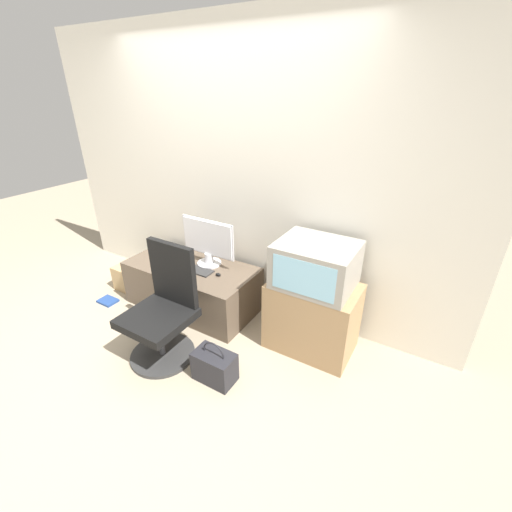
% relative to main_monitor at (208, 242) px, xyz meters
% --- Properties ---
extents(ground_plane, '(12.00, 12.00, 0.00)m').
position_rel_main_monitor_xyz_m(ground_plane, '(0.11, -1.04, -0.70)').
color(ground_plane, tan).
extents(wall_back, '(4.40, 0.05, 2.60)m').
position_rel_main_monitor_xyz_m(wall_back, '(0.11, 0.28, 0.60)').
color(wall_back, silver).
rests_on(wall_back, ground_plane).
extents(desk, '(1.30, 0.64, 0.47)m').
position_rel_main_monitor_xyz_m(desk, '(-0.14, -0.12, -0.47)').
color(desk, brown).
rests_on(desk, ground_plane).
extents(side_stand, '(0.72, 0.47, 0.61)m').
position_rel_main_monitor_xyz_m(side_stand, '(1.14, -0.08, -0.39)').
color(side_stand, '#A37F56').
rests_on(side_stand, ground_plane).
extents(main_monitor, '(0.59, 0.24, 0.46)m').
position_rel_main_monitor_xyz_m(main_monitor, '(0.00, 0.00, 0.00)').
color(main_monitor, silver).
rests_on(main_monitor, desk).
extents(keyboard, '(0.29, 0.14, 0.01)m').
position_rel_main_monitor_xyz_m(keyboard, '(-0.00, -0.17, -0.23)').
color(keyboard, '#2D2D2D').
rests_on(keyboard, desk).
extents(mouse, '(0.05, 0.04, 0.03)m').
position_rel_main_monitor_xyz_m(mouse, '(0.22, -0.15, -0.22)').
color(mouse, black).
rests_on(mouse, desk).
extents(crt_tv, '(0.61, 0.50, 0.36)m').
position_rel_main_monitor_xyz_m(crt_tv, '(1.12, -0.06, 0.09)').
color(crt_tv, gray).
rests_on(crt_tv, side_stand).
extents(office_chair, '(0.53, 0.53, 0.96)m').
position_rel_main_monitor_xyz_m(office_chair, '(0.12, -0.77, -0.30)').
color(office_chair, '#333333').
rests_on(office_chair, ground_plane).
extents(cardboard_box_lower, '(0.28, 0.26, 0.27)m').
position_rel_main_monitor_xyz_m(cardboard_box_lower, '(-0.98, -0.22, -0.57)').
color(cardboard_box_lower, tan).
rests_on(cardboard_box_lower, ground_plane).
extents(handbag, '(0.32, 0.19, 0.36)m').
position_rel_main_monitor_xyz_m(handbag, '(0.65, -0.81, -0.58)').
color(handbag, '#232328').
rests_on(handbag, ground_plane).
extents(book, '(0.19, 0.15, 0.02)m').
position_rel_main_monitor_xyz_m(book, '(-0.96, -0.55, -0.69)').
color(book, navy).
rests_on(book, ground_plane).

